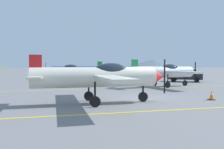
{
  "coord_description": "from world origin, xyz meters",
  "views": [
    {
      "loc": [
        -5.41,
        -13.53,
        2.14
      ],
      "look_at": [
        0.55,
        10.0,
        1.2
      ],
      "focal_mm": 37.3,
      "sensor_mm": 36.0,
      "label": 1
    }
  ],
  "objects_px": {
    "airplane_near": "(100,76)",
    "airplane_mid": "(165,72)",
    "airplane_far": "(75,70)",
    "car_sedan": "(186,75)",
    "traffic_cone_front": "(212,95)"
  },
  "relations": [
    {
      "from": "airplane_near",
      "to": "airplane_mid",
      "type": "relative_size",
      "value": 0.99
    },
    {
      "from": "airplane_far",
      "to": "car_sedan",
      "type": "bearing_deg",
      "value": -20.56
    },
    {
      "from": "traffic_cone_front",
      "to": "airplane_mid",
      "type": "bearing_deg",
      "value": 81.23
    },
    {
      "from": "car_sedan",
      "to": "traffic_cone_front",
      "type": "bearing_deg",
      "value": -116.4
    },
    {
      "from": "airplane_mid",
      "to": "airplane_near",
      "type": "bearing_deg",
      "value": -134.35
    },
    {
      "from": "airplane_mid",
      "to": "traffic_cone_front",
      "type": "relative_size",
      "value": 15.38
    },
    {
      "from": "airplane_mid",
      "to": "traffic_cone_front",
      "type": "bearing_deg",
      "value": -98.77
    },
    {
      "from": "airplane_far",
      "to": "traffic_cone_front",
      "type": "bearing_deg",
      "value": -71.85
    },
    {
      "from": "airplane_mid",
      "to": "airplane_far",
      "type": "distance_m",
      "value": 13.71
    },
    {
      "from": "airplane_near",
      "to": "airplane_far",
      "type": "height_order",
      "value": "same"
    },
    {
      "from": "airplane_near",
      "to": "car_sedan",
      "type": "height_order",
      "value": "airplane_near"
    },
    {
      "from": "airplane_far",
      "to": "traffic_cone_front",
      "type": "distance_m",
      "value": 21.19
    },
    {
      "from": "airplane_mid",
      "to": "traffic_cone_front",
      "type": "distance_m",
      "value": 9.13
    },
    {
      "from": "airplane_near",
      "to": "airplane_far",
      "type": "xyz_separation_m",
      "value": [
        0.38,
        19.7,
        0.0
      ]
    },
    {
      "from": "airplane_near",
      "to": "airplane_mid",
      "type": "distance_m",
      "value": 11.94
    }
  ]
}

